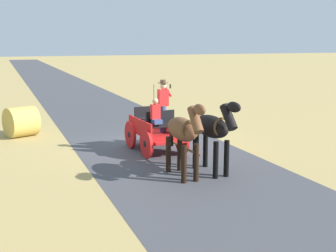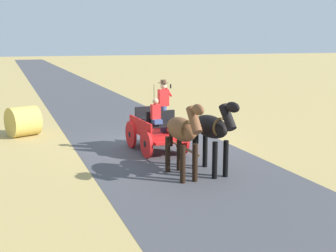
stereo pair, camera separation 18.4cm
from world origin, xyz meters
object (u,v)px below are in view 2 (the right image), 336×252
hay_bale (23,121)px  horse_near_side (212,129)px  horse_drawn_carriage (157,128)px  horse_off_side (183,131)px

hay_bale → horse_near_side: bearing=123.9°
horse_drawn_carriage → horse_off_side: 3.11m
horse_drawn_carriage → horse_off_side: horse_drawn_carriage is taller
horse_near_side → horse_drawn_carriage: bearing=-78.2°
horse_drawn_carriage → horse_near_side: bearing=101.8°
horse_drawn_carriage → horse_near_side: 3.11m
horse_off_side → hay_bale: 8.29m
horse_near_side → horse_off_side: 0.94m
horse_off_side → hay_bale: horse_off_side is taller
horse_drawn_carriage → hay_bale: bearing=-45.0°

